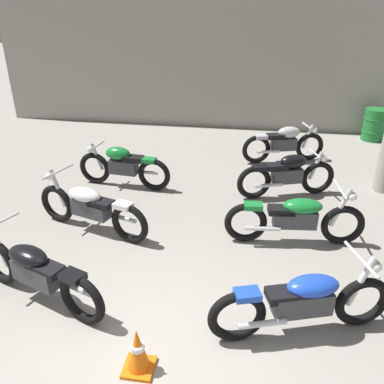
# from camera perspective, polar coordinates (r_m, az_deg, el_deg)

# --- Properties ---
(ground_plane) EXTENTS (60.00, 60.00, 0.00)m
(ground_plane) POSITION_cam_1_polar(r_m,az_deg,el_deg) (4.61, -6.88, -23.99)
(ground_plane) COLOR gray
(back_wall) EXTENTS (13.25, 0.24, 3.60)m
(back_wall) POSITION_cam_1_polar(r_m,az_deg,el_deg) (11.86, 4.59, 17.67)
(back_wall) COLOR #9E998E
(back_wall) RESTS_ON ground
(motorcycle_left_row_0) EXTENTS (2.07, 0.98, 0.97)m
(motorcycle_left_row_0) POSITION_cam_1_polar(r_m,az_deg,el_deg) (5.43, -21.38, -10.46)
(motorcycle_left_row_0) COLOR black
(motorcycle_left_row_0) RESTS_ON ground
(motorcycle_left_row_1) EXTENTS (2.10, 0.89, 0.97)m
(motorcycle_left_row_1) POSITION_cam_1_polar(r_m,az_deg,el_deg) (6.71, -14.28, -2.05)
(motorcycle_left_row_1) COLOR black
(motorcycle_left_row_1) RESTS_ON ground
(motorcycle_left_row_2) EXTENTS (1.97, 0.48, 0.88)m
(motorcycle_left_row_2) POSITION_cam_1_polar(r_m,az_deg,el_deg) (8.19, -9.80, 3.72)
(motorcycle_left_row_2) COLOR black
(motorcycle_left_row_2) RESTS_ON ground
(motorcycle_right_row_0) EXTENTS (2.10, 0.92, 0.97)m
(motorcycle_right_row_0) POSITION_cam_1_polar(r_m,az_deg,el_deg) (4.82, 15.60, -14.73)
(motorcycle_right_row_0) COLOR black
(motorcycle_right_row_0) RESTS_ON ground
(motorcycle_right_row_1) EXTENTS (2.17, 0.68, 0.97)m
(motorcycle_right_row_1) POSITION_cam_1_polar(r_m,az_deg,el_deg) (6.40, 14.55, -3.53)
(motorcycle_right_row_1) COLOR black
(motorcycle_right_row_1) RESTS_ON ground
(motorcycle_right_row_2) EXTENTS (1.90, 0.78, 0.88)m
(motorcycle_right_row_2) POSITION_cam_1_polar(r_m,az_deg,el_deg) (7.89, 13.44, 2.48)
(motorcycle_right_row_2) COLOR black
(motorcycle_right_row_2) RESTS_ON ground
(motorcycle_right_row_3) EXTENTS (1.91, 0.75, 0.88)m
(motorcycle_right_row_3) POSITION_cam_1_polar(r_m,az_deg,el_deg) (9.61, 13.00, 6.82)
(motorcycle_right_row_3) COLOR black
(motorcycle_right_row_3) RESTS_ON ground
(oil_drum) EXTENTS (0.59, 0.59, 0.85)m
(oil_drum) POSITION_cam_1_polar(r_m,az_deg,el_deg) (11.94, 24.51, 8.73)
(oil_drum) COLOR #1E722D
(oil_drum) RESTS_ON ground
(traffic_cone) EXTENTS (0.32, 0.32, 0.54)m
(traffic_cone) POSITION_cam_1_polar(r_m,az_deg,el_deg) (4.45, -7.75, -21.52)
(traffic_cone) COLOR orange
(traffic_cone) RESTS_ON ground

